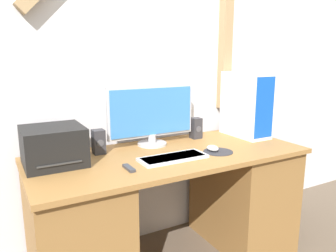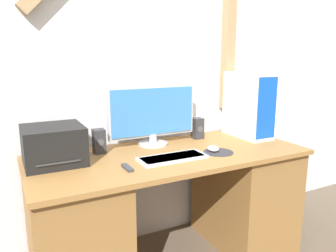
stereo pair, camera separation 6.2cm
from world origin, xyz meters
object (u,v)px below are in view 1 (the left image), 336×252
at_px(mouse, 213,148).
at_px(speaker_right, 196,128).
at_px(keyboard, 173,158).
at_px(remote_control, 129,168).
at_px(speaker_left, 99,142).
at_px(printer, 53,146).
at_px(monitor, 152,114).
at_px(computer_tower, 246,104).

height_order(mouse, speaker_right, speaker_right).
relative_size(keyboard, remote_control, 3.49).
height_order(speaker_left, speaker_right, same).
height_order(printer, speaker_right, printer).
distance_m(printer, remote_control, 0.45).
relative_size(monitor, printer, 1.91).
xyz_separation_m(mouse, computer_tower, (0.47, 0.22, 0.22)).
height_order(mouse, remote_control, mouse).
distance_m(keyboard, speaker_right, 0.54).
xyz_separation_m(printer, speaker_left, (0.28, 0.08, -0.03)).
height_order(monitor, keyboard, monitor).
height_order(speaker_left, remote_control, speaker_left).
height_order(monitor, remote_control, monitor).
distance_m(monitor, speaker_right, 0.39).
relative_size(printer, speaker_right, 2.14).
xyz_separation_m(monitor, keyboard, (-0.03, -0.35, -0.21)).
xyz_separation_m(monitor, speaker_right, (0.37, 0.01, -0.14)).
relative_size(monitor, mouse, 7.00).
distance_m(monitor, computer_tower, 0.75).
relative_size(computer_tower, speaker_right, 3.16).
relative_size(computer_tower, speaker_left, 3.16).
bearing_deg(speaker_right, speaker_left, -177.45).
distance_m(mouse, speaker_right, 0.36).
height_order(computer_tower, remote_control, computer_tower).
xyz_separation_m(keyboard, printer, (-0.63, 0.25, 0.10)).
height_order(keyboard, speaker_right, speaker_right).
height_order(mouse, speaker_left, speaker_left).
relative_size(monitor, speaker_right, 4.09).
bearing_deg(speaker_right, computer_tower, -17.73).
bearing_deg(keyboard, computer_tower, 17.26).
bearing_deg(speaker_right, printer, -173.82).
height_order(speaker_right, remote_control, speaker_right).
relative_size(monitor, computer_tower, 1.30).
distance_m(mouse, computer_tower, 0.57).
xyz_separation_m(computer_tower, remote_control, (-1.07, -0.28, -0.23)).
bearing_deg(monitor, remote_control, -130.39).
bearing_deg(computer_tower, remote_control, -165.47).
xyz_separation_m(monitor, printer, (-0.67, -0.10, -0.11)).
bearing_deg(mouse, printer, 166.13).
relative_size(keyboard, computer_tower, 0.85).
height_order(monitor, speaker_left, monitor).
relative_size(mouse, speaker_right, 0.58).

